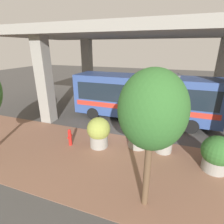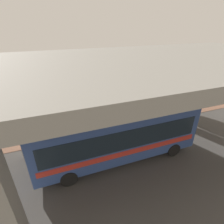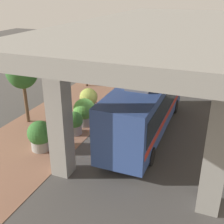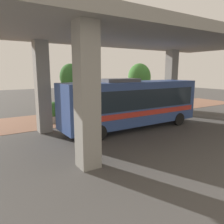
% 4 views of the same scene
% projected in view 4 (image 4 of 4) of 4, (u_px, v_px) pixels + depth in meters
% --- Properties ---
extents(ground_plane, '(80.00, 80.00, 0.00)m').
position_uv_depth(ground_plane, '(115.00, 120.00, 19.61)').
color(ground_plane, '#474442').
rests_on(ground_plane, ground).
extents(sidewalk_strip, '(6.00, 40.00, 0.02)m').
position_uv_depth(sidewalk_strip, '(99.00, 114.00, 22.09)').
color(sidewalk_strip, '#845B47').
rests_on(sidewalk_strip, ground).
extents(overpass, '(9.40, 20.83, 6.93)m').
position_uv_depth(overpass, '(147.00, 45.00, 15.17)').
color(overpass, gray).
rests_on(overpass, ground).
extents(bus, '(2.77, 10.88, 3.78)m').
position_uv_depth(bus, '(132.00, 102.00, 16.28)').
color(bus, '#334C8C').
rests_on(bus, ground).
extents(fire_hydrant, '(0.42, 0.20, 1.05)m').
position_uv_depth(fire_hydrant, '(126.00, 108.00, 22.80)').
color(fire_hydrant, red).
rests_on(fire_hydrant, ground).
extents(planter_front, '(1.13, 1.13, 1.51)m').
position_uv_depth(planter_front, '(85.00, 112.00, 18.95)').
color(planter_front, gray).
rests_on(planter_front, ground).
extents(planter_middle, '(1.43, 1.43, 1.78)m').
position_uv_depth(planter_middle, '(54.00, 112.00, 18.36)').
color(planter_middle, gray).
rests_on(planter_middle, ground).
extents(planter_back, '(1.50, 1.50, 1.88)m').
position_uv_depth(planter_back, '(99.00, 109.00, 19.68)').
color(planter_back, gray).
rests_on(planter_back, ground).
extents(planter_extra, '(1.35, 1.35, 1.82)m').
position_uv_depth(planter_extra, '(115.00, 106.00, 21.45)').
color(planter_extra, gray).
rests_on(planter_extra, ground).
extents(street_tree_near, '(2.14, 2.14, 5.05)m').
position_uv_depth(street_tree_near, '(70.00, 77.00, 21.84)').
color(street_tree_near, brown).
rests_on(street_tree_near, ground).
extents(street_tree_far, '(2.72, 2.72, 5.22)m').
position_uv_depth(street_tree_far, '(139.00, 77.00, 26.22)').
color(street_tree_far, brown).
rests_on(street_tree_far, ground).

